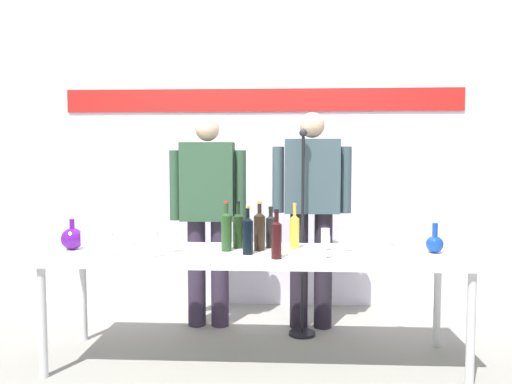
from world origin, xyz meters
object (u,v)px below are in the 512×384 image
(decanter_blue_left, at_px, (72,238))
(wine_glass_left_2, at_px, (173,238))
(wine_glass_right_0, at_px, (326,243))
(wine_bottle_4, at_px, (295,230))
(wine_glass_left_3, at_px, (138,234))
(wine_bottle_0, at_px, (238,229))
(wine_bottle_2, at_px, (226,230))
(decanter_blue_right, at_px, (435,243))
(wine_glass_left_5, at_px, (153,239))
(microphone_stand, at_px, (302,267))
(wine_glass_right_3, at_px, (325,234))
(presenter_right, at_px, (311,205))
(wine_glass_left_0, at_px, (108,240))
(display_table, at_px, (255,260))
(wine_bottle_1, at_px, (248,234))
(presenter_left, at_px, (208,208))
(wine_glass_left_4, at_px, (130,232))
(wine_glass_right_1, at_px, (390,232))
(wine_bottle_3, at_px, (276,238))
(wine_glass_left_1, at_px, (86,239))
(wine_glass_right_2, at_px, (345,237))
(wine_bottle_6, at_px, (271,230))
(wine_bottle_5, at_px, (259,230))

(decanter_blue_left, xyz_separation_m, wine_glass_left_2, (0.69, -0.06, 0.02))
(decanter_blue_left, distance_m, wine_glass_right_0, 1.67)
(wine_bottle_4, relative_size, wine_glass_left_3, 2.24)
(wine_bottle_0, bearing_deg, wine_bottle_2, -120.71)
(decanter_blue_left, height_order, wine_bottle_2, wine_bottle_2)
(decanter_blue_right, distance_m, wine_glass_left_5, 1.78)
(wine_glass_left_3, distance_m, microphone_stand, 1.23)
(decanter_blue_left, distance_m, wine_glass_right_3, 1.68)
(wine_bottle_0, xyz_separation_m, wine_glass_left_3, (-0.68, -0.04, -0.04))
(presenter_right, xyz_separation_m, wine_glass_left_3, (-1.20, -0.57, -0.15))
(wine_bottle_0, bearing_deg, wine_glass_left_0, -158.30)
(display_table, bearing_deg, wine_glass_left_5, -160.87)
(wine_bottle_4, relative_size, wine_glass_left_0, 2.10)
(wine_bottle_1, height_order, wine_glass_right_0, wine_bottle_1)
(decanter_blue_right, xyz_separation_m, wine_bottle_1, (-1.19, -0.10, 0.07))
(wine_bottle_0, bearing_deg, presenter_left, 118.16)
(presenter_right, distance_m, wine_bottle_2, 0.88)
(wine_glass_left_3, xyz_separation_m, wine_glass_left_4, (-0.08, 0.09, -0.00))
(decanter_blue_right, xyz_separation_m, wine_glass_left_0, (-2.06, -0.20, 0.04))
(wine_bottle_1, bearing_deg, wine_glass_left_0, -173.74)
(wine_glass_right_1, relative_size, wine_glass_right_3, 0.94)
(presenter_right, distance_m, wine_bottle_0, 0.75)
(wine_bottle_3, bearing_deg, wine_glass_left_1, -179.91)
(wine_glass_left_3, height_order, wine_glass_right_3, wine_glass_right_3)
(wine_glass_left_5, relative_size, wine_glass_right_1, 1.17)
(wine_glass_right_3, bearing_deg, display_table, -170.54)
(wine_glass_right_1, height_order, wine_glass_right_2, wine_glass_right_1)
(decanter_blue_left, distance_m, presenter_left, 1.05)
(wine_bottle_0, relative_size, wine_bottle_6, 1.14)
(wine_bottle_4, height_order, wine_glass_right_2, wine_bottle_4)
(wine_glass_left_1, xyz_separation_m, wine_glass_right_0, (1.47, 0.02, -0.01))
(wine_bottle_1, distance_m, wine_glass_left_3, 0.78)
(display_table, bearing_deg, wine_bottle_5, 67.92)
(wine_bottle_4, bearing_deg, wine_bottle_2, -164.72)
(wine_glass_right_0, bearing_deg, wine_glass_right_3, 85.22)
(display_table, height_order, wine_bottle_0, wine_bottle_0)
(wine_bottle_1, xyz_separation_m, wine_glass_left_1, (-0.99, -0.13, -0.02))
(wine_bottle_5, xyz_separation_m, wine_glass_left_1, (-1.06, -0.27, -0.03))
(wine_bottle_1, xyz_separation_m, wine_glass_left_0, (-0.87, -0.09, -0.03))
(wine_bottle_2, distance_m, wine_glass_right_0, 0.66)
(decanter_blue_left, relative_size, wine_glass_left_4, 1.53)
(wine_bottle_2, distance_m, wine_glass_left_5, 0.49)
(display_table, bearing_deg, wine_glass_left_1, -169.01)
(microphone_stand, bearing_deg, decanter_blue_right, -29.27)
(wine_bottle_0, distance_m, wine_bottle_4, 0.38)
(wine_glass_left_2, xyz_separation_m, wine_glass_right_3, (0.99, 0.10, 0.01))
(wine_bottle_6, distance_m, wine_glass_right_0, 0.49)
(wine_bottle_2, xyz_separation_m, wine_glass_left_5, (-0.43, -0.25, -0.02))
(wine_bottle_0, distance_m, wine_glass_left_5, 0.61)
(wine_bottle_5, bearing_deg, wine_bottle_2, -171.27)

